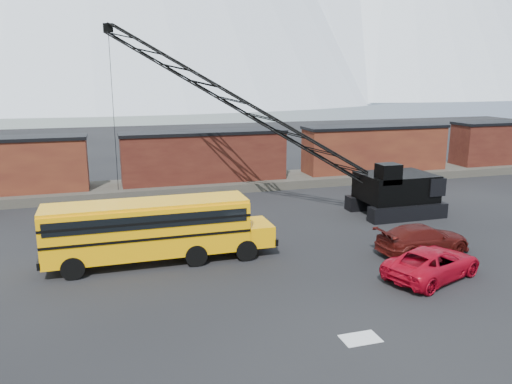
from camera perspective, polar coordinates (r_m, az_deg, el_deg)
ground at (r=22.17m, az=5.63°, el=-11.66°), size 160.00×160.00×0.00m
gravel_berm at (r=42.25m, az=-5.84°, el=0.84°), size 120.00×5.00×0.70m
boxcar_mid at (r=41.80m, az=-5.92°, el=4.08°), size 13.70×3.10×4.17m
boxcar_east_near at (r=47.50m, az=13.44°, el=4.87°), size 13.70×3.10×4.17m
snow_patch at (r=19.16m, az=11.84°, el=-16.07°), size 1.40×0.90×0.02m
school_bus at (r=25.67m, az=-11.48°, el=-4.08°), size 11.65×2.65×3.19m
red_pickup at (r=24.99m, az=19.55°, el=-7.65°), size 5.80×4.13×1.47m
maroon_suv at (r=28.25m, az=18.54°, el=-5.12°), size 5.39×2.49×1.52m
crawler_crane at (r=35.28m, az=-2.25°, el=10.20°), size 21.33×12.64×13.17m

